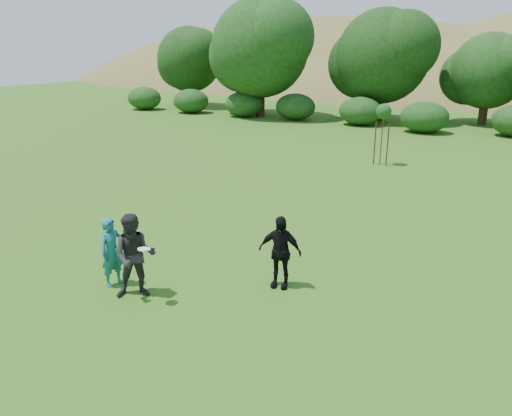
{
  "coord_description": "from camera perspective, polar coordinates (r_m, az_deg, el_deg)",
  "views": [
    {
      "loc": [
        6.33,
        -8.36,
        5.31
      ],
      "look_at": [
        0.0,
        3.0,
        1.1
      ],
      "focal_mm": 35.0,
      "sensor_mm": 36.0,
      "label": 1
    }
  ],
  "objects": [
    {
      "name": "tree_row",
      "position": [
        37.18,
        25.34,
        15.63
      ],
      "size": [
        53.92,
        10.38,
        9.62
      ],
      "color": "#3A2616",
      "rests_on": "ground"
    },
    {
      "name": "frisbee",
      "position": [
        10.72,
        -12.67,
        -4.61
      ],
      "size": [
        0.27,
        0.27,
        0.06
      ],
      "color": "white",
      "rests_on": "ground"
    },
    {
      "name": "player_teal",
      "position": [
        11.96,
        -16.11,
        -4.85
      ],
      "size": [
        0.5,
        0.66,
        1.64
      ],
      "primitive_type": "imported",
      "rotation": [
        0.0,
        0.0,
        1.39
      ],
      "color": "#1A6D77",
      "rests_on": "ground"
    },
    {
      "name": "sapling",
      "position": [
        23.92,
        14.37,
        10.45
      ],
      "size": [
        0.7,
        0.7,
        2.85
      ],
      "color": "#3D2A18",
      "rests_on": "ground"
    },
    {
      "name": "ground",
      "position": [
        11.76,
        -7.23,
        -9.07
      ],
      "size": [
        120.0,
        120.0,
        0.0
      ],
      "primitive_type": "plane",
      "color": "#19470C",
      "rests_on": "ground"
    },
    {
      "name": "player_black",
      "position": [
        11.42,
        2.74,
        -5.02
      ],
      "size": [
        1.07,
        0.59,
        1.72
      ],
      "primitive_type": "imported",
      "rotation": [
        0.0,
        0.0,
        0.17
      ],
      "color": "black",
      "rests_on": "ground"
    },
    {
      "name": "hillside",
      "position": [
        79.03,
        23.45,
        3.82
      ],
      "size": [
        150.0,
        72.0,
        52.0
      ],
      "color": "olive",
      "rests_on": "ground"
    },
    {
      "name": "player_grey",
      "position": [
        11.25,
        -13.68,
        -5.36
      ],
      "size": [
        1.18,
        1.14,
        1.92
      ],
      "primitive_type": "imported",
      "rotation": [
        0.0,
        0.0,
        0.65
      ],
      "color": "#242426",
      "rests_on": "ground"
    }
  ]
}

